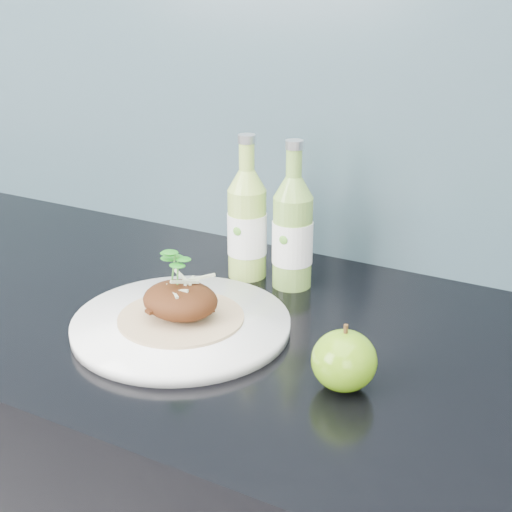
{
  "coord_description": "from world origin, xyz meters",
  "views": [
    {
      "loc": [
        0.4,
        0.95,
        1.34
      ],
      "look_at": [
        -0.01,
        1.7,
        1.0
      ],
      "focal_mm": 50.0,
      "sensor_mm": 36.0,
      "label": 1
    }
  ],
  "objects_px": {
    "dinner_plate": "(181,324)",
    "cider_bottle_left": "(247,224)",
    "cider_bottle_right": "(293,233)",
    "green_apple": "(344,361)"
  },
  "relations": [
    {
      "from": "dinner_plate",
      "to": "cider_bottle_left",
      "type": "relative_size",
      "value": 1.42
    },
    {
      "from": "dinner_plate",
      "to": "cider_bottle_left",
      "type": "bearing_deg",
      "value": 93.95
    },
    {
      "from": "cider_bottle_right",
      "to": "green_apple",
      "type": "bearing_deg",
      "value": -30.68
    },
    {
      "from": "cider_bottle_left",
      "to": "cider_bottle_right",
      "type": "height_order",
      "value": "same"
    },
    {
      "from": "dinner_plate",
      "to": "cider_bottle_left",
      "type": "height_order",
      "value": "cider_bottle_left"
    },
    {
      "from": "dinner_plate",
      "to": "cider_bottle_left",
      "type": "xyz_separation_m",
      "value": [
        -0.01,
        0.2,
        0.08
      ]
    },
    {
      "from": "dinner_plate",
      "to": "cider_bottle_right",
      "type": "relative_size",
      "value": 1.42
    },
    {
      "from": "cider_bottle_left",
      "to": "cider_bottle_right",
      "type": "distance_m",
      "value": 0.08
    },
    {
      "from": "cider_bottle_left",
      "to": "cider_bottle_right",
      "type": "relative_size",
      "value": 1.0
    },
    {
      "from": "green_apple",
      "to": "cider_bottle_right",
      "type": "height_order",
      "value": "cider_bottle_right"
    }
  ]
}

